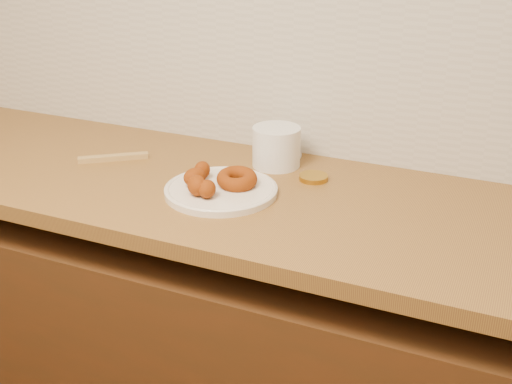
% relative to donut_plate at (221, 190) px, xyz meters
% --- Properties ---
extents(base_cabinet, '(3.60, 0.60, 0.77)m').
position_rel_donut_plate_xyz_m(base_cabinet, '(0.22, 0.05, -0.52)').
color(base_cabinet, '#4A2611').
rests_on(base_cabinet, floor).
extents(butcher_block, '(2.30, 0.62, 0.04)m').
position_rel_donut_plate_xyz_m(butcher_block, '(-0.43, 0.05, -0.03)').
color(butcher_block, olive).
rests_on(butcher_block, base_cabinet).
extents(backsplash, '(3.60, 0.02, 0.60)m').
position_rel_donut_plate_xyz_m(backsplash, '(0.22, 0.35, 0.29)').
color(backsplash, beige).
rests_on(backsplash, wall_back).
extents(donut_plate, '(0.27, 0.27, 0.02)m').
position_rel_donut_plate_xyz_m(donut_plate, '(0.00, 0.00, 0.00)').
color(donut_plate, silver).
rests_on(donut_plate, butcher_block).
extents(ring_donut, '(0.14, 0.14, 0.04)m').
position_rel_donut_plate_xyz_m(ring_donut, '(0.03, 0.03, 0.02)').
color(ring_donut, '#7F3306').
rests_on(ring_donut, donut_plate).
extents(fried_dough_chunks, '(0.12, 0.15, 0.05)m').
position_rel_donut_plate_xyz_m(fried_dough_chunks, '(-0.04, -0.03, 0.03)').
color(fried_dough_chunks, '#7F3306').
rests_on(fried_dough_chunks, donut_plate).
extents(plastic_tub, '(0.13, 0.13, 0.10)m').
position_rel_donut_plate_xyz_m(plastic_tub, '(0.05, 0.22, 0.04)').
color(plastic_tub, white).
rests_on(plastic_tub, butcher_block).
extents(tub_lid, '(0.14, 0.14, 0.01)m').
position_rel_donut_plate_xyz_m(tub_lid, '(0.04, 0.29, -0.00)').
color(tub_lid, silver).
rests_on(tub_lid, butcher_block).
extents(brass_jar_lid, '(0.10, 0.10, 0.01)m').
position_rel_donut_plate_xyz_m(brass_jar_lid, '(0.17, 0.17, -0.00)').
color(brass_jar_lid, '#B58825').
rests_on(brass_jar_lid, butcher_block).
extents(wooden_utensil, '(0.16, 0.13, 0.01)m').
position_rel_donut_plate_xyz_m(wooden_utensil, '(-0.36, 0.08, -0.00)').
color(wooden_utensil, '#A98649').
rests_on(wooden_utensil, butcher_block).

